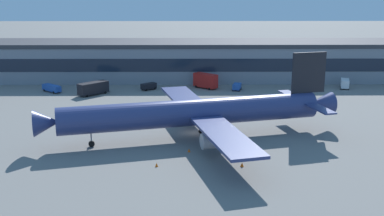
{
  "coord_description": "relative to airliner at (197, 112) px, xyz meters",
  "views": [
    {
      "loc": [
        -1.04,
        -90.45,
        28.62
      ],
      "look_at": [
        -0.25,
        0.43,
        5.0
      ],
      "focal_mm": 44.52,
      "sensor_mm": 36.0,
      "label": 1
    }
  ],
  "objects": [
    {
      "name": "baggage_tug",
      "position": [
        12.01,
        42.75,
        -4.04
      ],
      "size": [
        2.89,
        4.0,
        1.85
      ],
      "color": "#2651A5",
      "rests_on": "ground_plane"
    },
    {
      "name": "fuel_truck",
      "position": [
        -27.18,
        37.45,
        -3.24
      ],
      "size": [
        7.87,
        7.97,
        3.35
      ],
      "color": "black",
      "rests_on": "ground_plane"
    },
    {
      "name": "airliner",
      "position": [
        0.0,
        0.0,
        0.0
      ],
      "size": [
        57.57,
        49.88,
        15.76
      ],
      "color": "navy",
      "rests_on": "ground_plane"
    },
    {
      "name": "ground_plane",
      "position": [
        -0.65,
        3.34,
        -5.12
      ],
      "size": [
        600.0,
        600.0,
        0.0
      ],
      "primitive_type": "plane",
      "color": "slate"
    },
    {
      "name": "traffic_cone_1",
      "position": [
        -1.53,
        -7.85,
        -4.8
      ],
      "size": [
        0.51,
        0.51,
        0.64
      ],
      "primitive_type": "cone",
      "color": "#F2590C",
      "rests_on": "ground_plane"
    },
    {
      "name": "traffic_cone_0",
      "position": [
        -6.8,
        -14.77,
        -4.8
      ],
      "size": [
        0.51,
        0.51,
        0.64
      ],
      "primitive_type": "cone",
      "color": "#F2590C",
      "rests_on": "ground_plane"
    },
    {
      "name": "follow_me_car",
      "position": [
        -12.65,
        43.56,
        -4.03
      ],
      "size": [
        4.55,
        4.35,
        1.85
      ],
      "color": "black",
      "rests_on": "ground_plane"
    },
    {
      "name": "crew_van",
      "position": [
        43.0,
        45.23,
        -3.66
      ],
      "size": [
        3.53,
        5.6,
        2.55
      ],
      "color": "white",
      "rests_on": "ground_plane"
    },
    {
      "name": "terminal_building",
      "position": [
        -0.65,
        59.49,
        0.78
      ],
      "size": [
        184.27,
        18.68,
        11.75
      ],
      "color": "gray",
      "rests_on": "ground_plane"
    },
    {
      "name": "traffic_cone_2",
      "position": [
        7.06,
        -14.94,
        -4.76
      ],
      "size": [
        0.58,
        0.58,
        0.72
      ],
      "primitive_type": "cone",
      "color": "#F2590C",
      "rests_on": "ground_plane"
    },
    {
      "name": "belt_loader",
      "position": [
        -39.22,
        40.98,
        -3.97
      ],
      "size": [
        6.14,
        5.71,
        1.95
      ],
      "color": "#2651A5",
      "rests_on": "ground_plane"
    },
    {
      "name": "catering_truck",
      "position": [
        3.41,
        45.45,
        -2.83
      ],
      "size": [
        7.04,
        6.81,
        4.15
      ],
      "color": "red",
      "rests_on": "ground_plane"
    }
  ]
}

